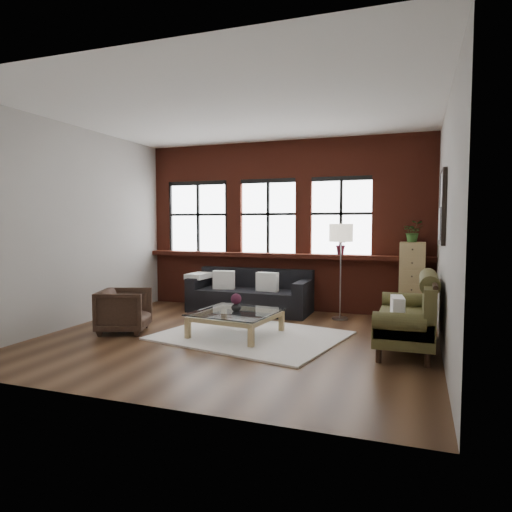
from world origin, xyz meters
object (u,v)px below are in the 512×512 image
(vintage_settee, at_px, (405,311))
(vase, at_px, (236,306))
(coffee_table, at_px, (236,324))
(armchair, at_px, (124,311))
(floor_lamp, at_px, (341,268))
(drawer_chest, at_px, (412,282))
(dark_sofa, at_px, (250,291))

(vintage_settee, distance_m, vase, 2.35)
(vintage_settee, xyz_separation_m, coffee_table, (-2.35, -0.17, -0.31))
(armchair, relative_size, floor_lamp, 0.40)
(vintage_settee, relative_size, floor_lamp, 1.02)
(drawer_chest, bearing_deg, armchair, -150.33)
(armchair, bearing_deg, dark_sofa, -50.46)
(dark_sofa, xyz_separation_m, drawer_chest, (2.84, 0.24, 0.26))
(dark_sofa, distance_m, drawer_chest, 2.86)
(armchair, distance_m, coffee_table, 1.73)
(armchair, distance_m, floor_lamp, 3.61)
(coffee_table, bearing_deg, vase, 135.00)
(dark_sofa, height_order, vintage_settee, vintage_settee)
(vase, relative_size, floor_lamp, 0.08)
(vintage_settee, xyz_separation_m, vase, (-2.35, -0.17, -0.04))
(dark_sofa, height_order, drawer_chest, drawer_chest)
(dark_sofa, relative_size, armchair, 3.09)
(vintage_settee, bearing_deg, dark_sofa, 150.39)
(floor_lamp, bearing_deg, armchair, -145.46)
(drawer_chest, xyz_separation_m, floor_lamp, (-1.15, -0.31, 0.23))
(dark_sofa, bearing_deg, coffee_table, -76.00)
(drawer_chest, height_order, floor_lamp, floor_lamp)
(drawer_chest, relative_size, floor_lamp, 0.74)
(coffee_table, distance_m, drawer_chest, 3.16)
(vintage_settee, relative_size, vase, 12.01)
(dark_sofa, relative_size, coffee_table, 1.98)
(vintage_settee, distance_m, armchair, 4.07)
(dark_sofa, relative_size, drawer_chest, 1.68)
(vintage_settee, height_order, drawer_chest, drawer_chest)
(dark_sofa, height_order, vase, dark_sofa)
(floor_lamp, bearing_deg, vase, -126.54)
(coffee_table, distance_m, vase, 0.26)
(vintage_settee, relative_size, drawer_chest, 1.36)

